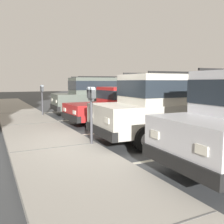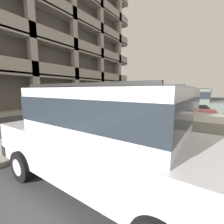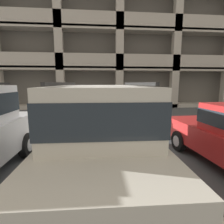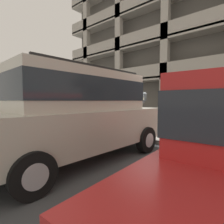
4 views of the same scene
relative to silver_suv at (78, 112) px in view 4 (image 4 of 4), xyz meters
The scene contains 6 objects.
ground_plane 2.49m from the silver_suv, 86.89° to the left, with size 80.00×80.00×0.10m.
sidewalk 3.67m from the silver_suv, 88.04° to the left, with size 40.00×2.20×0.12m.
parking_stall_lines 2.22m from the silver_suv, 24.96° to the left, with size 13.19×4.80×0.01m.
silver_suv is the anchor object (origin of this frame).
red_sedan 2.97m from the silver_suv, behind, with size 2.10×4.82×2.03m.
parking_meter_near 2.57m from the silver_suv, 87.87° to the left, with size 0.35×0.12×1.51m.
Camera 4 is at (3.08, -4.71, 1.34)m, focal length 28.00 mm.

